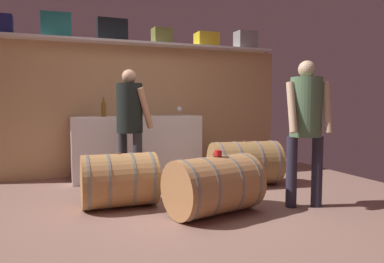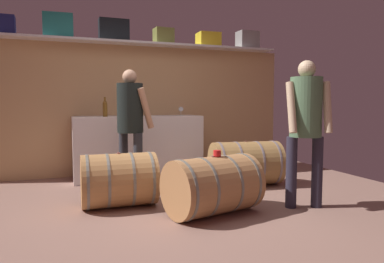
% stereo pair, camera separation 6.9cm
% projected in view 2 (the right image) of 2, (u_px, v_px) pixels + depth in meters
% --- Properties ---
extents(ground_plane, '(6.16, 7.64, 0.02)m').
position_uv_depth(ground_plane, '(166.00, 198.00, 4.24)').
color(ground_plane, '#8C6659').
extents(back_wall_panel, '(4.96, 0.10, 2.01)m').
position_uv_depth(back_wall_panel, '(138.00, 110.00, 5.72)').
color(back_wall_panel, tan).
rests_on(back_wall_panel, ground).
extents(high_shelf_board, '(4.57, 0.40, 0.03)m').
position_uv_depth(high_shelf_board, '(139.00, 44.00, 5.50)').
color(high_shelf_board, silver).
rests_on(high_shelf_board, back_wall_panel).
extents(toolcase_navy, '(0.34, 0.26, 0.26)m').
position_uv_depth(toolcase_navy, '(2.00, 25.00, 4.85)').
color(toolcase_navy, navy).
rests_on(toolcase_navy, high_shelf_board).
extents(toolcase_teal, '(0.41, 0.28, 0.34)m').
position_uv_depth(toolcase_teal, '(58.00, 26.00, 5.09)').
color(toolcase_teal, '#227D79').
rests_on(toolcase_teal, high_shelf_board).
extents(toolcase_black, '(0.44, 0.20, 0.33)m').
position_uv_depth(toolcase_black, '(114.00, 30.00, 5.35)').
color(toolcase_black, black).
rests_on(toolcase_black, high_shelf_board).
extents(toolcase_olive, '(0.30, 0.24, 0.24)m').
position_uv_depth(toolcase_olive, '(164.00, 36.00, 5.62)').
color(toolcase_olive, olive).
rests_on(toolcase_olive, high_shelf_board).
extents(toolcase_yellow, '(0.36, 0.30, 0.22)m').
position_uv_depth(toolcase_yellow, '(208.00, 40.00, 5.87)').
color(toolcase_yellow, yellow).
rests_on(toolcase_yellow, high_shelf_board).
extents(toolcase_grey, '(0.34, 0.26, 0.29)m').
position_uv_depth(toolcase_grey, '(247.00, 40.00, 6.11)').
color(toolcase_grey, gray).
rests_on(toolcase_grey, high_shelf_board).
extents(work_cabinet, '(1.87, 0.64, 0.92)m').
position_uv_depth(work_cabinet, '(138.00, 147.00, 5.38)').
color(work_cabinet, white).
rests_on(work_cabinet, ground).
extents(wine_bottle_amber, '(0.06, 0.06, 0.28)m').
position_uv_depth(wine_bottle_amber, '(105.00, 108.00, 5.02)').
color(wine_bottle_amber, brown).
rests_on(wine_bottle_amber, work_cabinet).
extents(wine_bottle_green, '(0.08, 0.08, 0.32)m').
position_uv_depth(wine_bottle_green, '(127.00, 106.00, 5.09)').
color(wine_bottle_green, '#335A33').
rests_on(wine_bottle_green, work_cabinet).
extents(wine_glass, '(0.07, 0.07, 0.14)m').
position_uv_depth(wine_glass, '(181.00, 109.00, 5.50)').
color(wine_glass, white).
rests_on(wine_glass, work_cabinet).
extents(wine_barrel_near, '(1.01, 0.77, 0.59)m').
position_uv_depth(wine_barrel_near, '(213.00, 185.00, 3.58)').
color(wine_barrel_near, '#A87446').
rests_on(wine_barrel_near, ground).
extents(wine_barrel_far, '(0.79, 0.59, 0.59)m').
position_uv_depth(wine_barrel_far, '(119.00, 180.00, 3.84)').
color(wine_barrel_far, '#B17D48').
rests_on(wine_barrel_far, ground).
extents(wine_barrel_flank, '(0.98, 0.69, 0.61)m').
position_uv_depth(wine_barrel_flank, '(246.00, 163.00, 4.84)').
color(wine_barrel_flank, olive).
rests_on(wine_barrel_flank, ground).
extents(tasting_cup, '(0.08, 0.08, 0.06)m').
position_uv_depth(tasting_cup, '(217.00, 153.00, 3.57)').
color(tasting_cup, red).
rests_on(tasting_cup, wine_barrel_near).
extents(winemaker_pouring, '(0.49, 0.40, 1.56)m').
position_uv_depth(winemaker_pouring, '(306.00, 118.00, 3.76)').
color(winemaker_pouring, '#292635').
rests_on(winemaker_pouring, ground).
extents(visitor_tasting, '(0.46, 0.49, 1.53)m').
position_uv_depth(visitor_tasting, '(131.00, 117.00, 4.48)').
color(visitor_tasting, '#2A2C34').
rests_on(visitor_tasting, ground).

